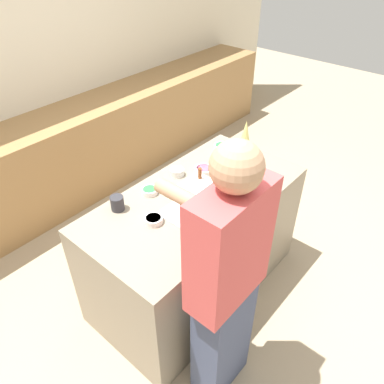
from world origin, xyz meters
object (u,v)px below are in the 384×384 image
candy_bowl_beside_tree (203,170)px  person (226,285)px  candy_bowl_front_corner (177,172)px  candy_bowl_far_right (150,191)px  gingerbread_house (198,194)px  mug (117,203)px  decorative_tree (244,144)px  baking_tray (198,207)px  candy_bowl_center_rear (153,220)px  candy_bowl_far_left (222,148)px

candy_bowl_beside_tree → person: bearing=-134.2°
candy_bowl_beside_tree → person: 1.04m
candy_bowl_front_corner → candy_bowl_far_right: candy_bowl_front_corner is taller
gingerbread_house → mug: (-0.35, 0.38, -0.06)m
candy_bowl_beside_tree → decorative_tree: bearing=-32.2°
gingerbread_house → decorative_tree: size_ratio=0.69×
gingerbread_house → candy_bowl_beside_tree: gingerbread_house is taller
baking_tray → candy_bowl_beside_tree: candy_bowl_beside_tree is taller
mug → person: size_ratio=0.06×
decorative_tree → mug: 1.01m
candy_bowl_front_corner → mug: (-0.54, 0.02, 0.02)m
candy_bowl_beside_tree → mug: size_ratio=1.35×
candy_bowl_center_rear → decorative_tree: bearing=-3.3°
baking_tray → candy_bowl_front_corner: bearing=62.1°
candy_bowl_beside_tree → mug: (-0.69, 0.15, 0.02)m
candy_bowl_beside_tree → gingerbread_house: bearing=-145.6°
gingerbread_house → candy_bowl_far_left: bearing=25.4°
candy_bowl_far_left → candy_bowl_center_rear: 0.99m
decorative_tree → candy_bowl_center_rear: (-0.89, 0.05, -0.17)m
decorative_tree → candy_bowl_beside_tree: bearing=147.8°
candy_bowl_front_corner → person: (-0.58, -0.87, -0.03)m
candy_bowl_far_right → decorative_tree: bearing=-22.3°
candy_bowl_front_corner → person: bearing=-123.5°
candy_bowl_far_left → candy_bowl_center_rear: candy_bowl_far_left is taller
baking_tray → gingerbread_house: gingerbread_house is taller
candy_bowl_front_corner → candy_bowl_center_rear: (-0.48, -0.24, -0.01)m
candy_bowl_center_rear → candy_bowl_beside_tree: bearing=10.4°
candy_bowl_front_corner → candy_bowl_far_right: size_ratio=0.88×
candy_bowl_far_right → candy_bowl_center_rear: (-0.19, -0.23, 0.00)m
candy_bowl_far_right → candy_bowl_front_corner: bearing=1.6°
candy_bowl_front_corner → candy_bowl_far_right: 0.29m
candy_bowl_beside_tree → person: (-0.72, -0.75, -0.02)m
baking_tray → candy_bowl_center_rear: bearing=158.1°
baking_tray → candy_bowl_center_rear: (-0.29, 0.12, 0.02)m
candy_bowl_center_rear → person: bearing=-99.0°
decorative_tree → candy_bowl_beside_tree: 0.35m
baking_tray → mug: (-0.35, 0.38, 0.05)m
candy_bowl_far_right → mug: mug is taller
candy_bowl_far_left → decorative_tree: bearing=-106.9°
candy_bowl_far_left → mug: 1.03m
candy_bowl_far_right → candy_bowl_beside_tree: bearing=-15.4°
gingerbread_house → candy_bowl_far_left: size_ratio=2.05×
decorative_tree → mug: size_ratio=3.81×
candy_bowl_beside_tree → candy_bowl_far_left: candy_bowl_far_left is taller
decorative_tree → candy_bowl_far_left: (0.08, 0.26, -0.16)m
gingerbread_house → candy_bowl_beside_tree: 0.42m
baking_tray → decorative_tree: (0.60, 0.06, 0.18)m
candy_bowl_front_corner → candy_bowl_far_left: 0.49m
gingerbread_house → candy_bowl_far_right: (-0.10, 0.35, -0.09)m
candy_bowl_far_right → mug: 0.26m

